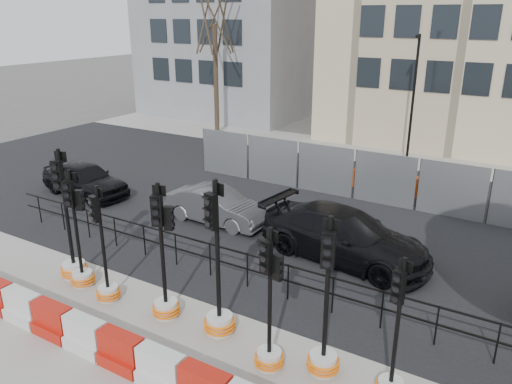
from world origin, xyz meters
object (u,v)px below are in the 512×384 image
Objects in this scene: car_c at (345,236)px; traffic_signal_a at (72,253)px; traffic_signal_d at (165,287)px; traffic_signal_h at (392,370)px; car_a at (85,179)px.

traffic_signal_a is at bearing 136.94° from car_c.
traffic_signal_d is (3.42, -0.16, 0.05)m from traffic_signal_a.
traffic_signal_d reaches higher than traffic_signal_h.
car_c is at bearing 23.98° from traffic_signal_a.
traffic_signal_d is 5.37m from traffic_signal_h.
traffic_signal_h is at bearing -141.97° from car_c.
traffic_signal_h is 5.65m from car_c.
traffic_signal_a reaches higher than car_a.
traffic_signal_d is 9.67m from car_a.
traffic_signal_d is at bearing -161.19° from traffic_signal_h.
traffic_signal_h is 0.71× the size of car_a.
traffic_signal_h is (8.79, -0.04, -0.15)m from traffic_signal_a.
traffic_signal_d is 0.63× the size of car_c.
traffic_signal_a is at bearing 158.09° from traffic_signal_d.
traffic_signal_d is at bearing -17.84° from traffic_signal_a.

